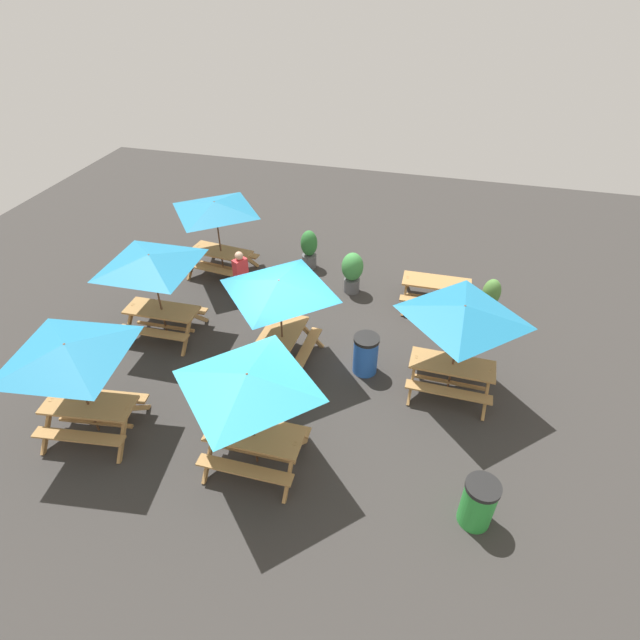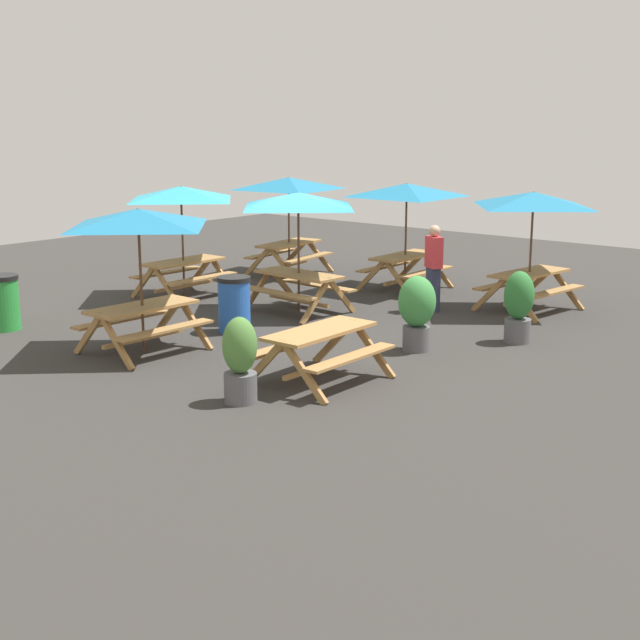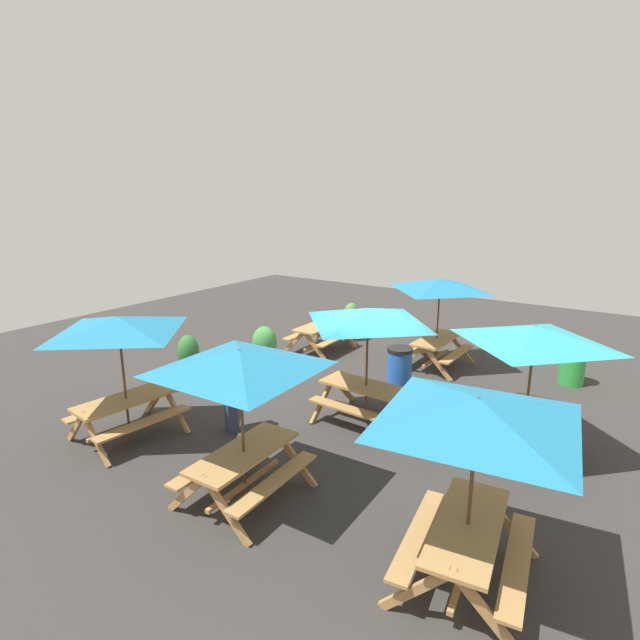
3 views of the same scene
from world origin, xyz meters
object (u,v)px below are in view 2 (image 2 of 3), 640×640
object	(u,v)px
picnic_table_0	(181,201)
potted_plant_0	(519,305)
potted_plant_1	(240,359)
picnic_table_2	(407,198)
trash_bin_blue	(234,304)
potted_plant_2	(417,309)
person_standing	(434,266)
picnic_table_6	(298,209)
picnic_table_4	(533,208)
picnic_table_3	(139,229)
picnic_table_1	(320,343)
picnic_table_5	(289,191)
trash_bin_green	(3,302)

from	to	relation	value
picnic_table_0	potted_plant_0	distance (m)	7.40
potted_plant_0	potted_plant_1	world-z (taller)	potted_plant_0
picnic_table_2	trash_bin_blue	bearing A→B (deg)	177.77
picnic_table_2	potted_plant_1	distance (m)	8.48
potted_plant_2	person_standing	size ratio (longest dim) A/B	0.73
picnic_table_6	picnic_table_4	bearing A→B (deg)	-135.03
trash_bin_blue	picnic_table_3	bearing A→B (deg)	175.79
potted_plant_2	potted_plant_1	bearing A→B (deg)	175.67
picnic_table_1	potted_plant_0	size ratio (longest dim) A/B	1.51
picnic_table_2	picnic_table_3	xyz separation A→B (m)	(-7.04, 0.21, 0.00)
potted_plant_0	picnic_table_3	bearing A→B (deg)	135.75
picnic_table_5	person_standing	size ratio (longest dim) A/B	1.68
picnic_table_6	trash_bin_blue	size ratio (longest dim) A/B	2.38
picnic_table_4	trash_bin_blue	size ratio (longest dim) A/B	2.38
picnic_table_5	trash_bin_blue	distance (m)	6.05
picnic_table_1	trash_bin_blue	size ratio (longest dim) A/B	1.86
picnic_table_0	picnic_table_4	size ratio (longest dim) A/B	1.00
picnic_table_0	potted_plant_1	size ratio (longest dim) A/B	2.02
picnic_table_2	picnic_table_3	bearing A→B (deg)	176.83
picnic_table_2	picnic_table_4	bearing A→B (deg)	-95.73
picnic_table_6	potted_plant_1	bearing A→B (deg)	126.45
person_standing	picnic_table_4	bearing A→B (deg)	-108.32
picnic_table_1	picnic_table_3	world-z (taller)	picnic_table_3
picnic_table_5	potted_plant_2	world-z (taller)	picnic_table_5
potted_plant_1	person_standing	world-z (taller)	person_standing
picnic_table_3	potted_plant_1	world-z (taller)	picnic_table_3
potted_plant_1	person_standing	xyz separation A→B (m)	(6.42, 1.16, 0.29)
picnic_table_4	picnic_table_5	world-z (taller)	same
potted_plant_2	picnic_table_2	bearing A→B (deg)	36.69
picnic_table_2	potted_plant_1	world-z (taller)	picnic_table_2
picnic_table_3	picnic_table_1	bearing A→B (deg)	-78.60
picnic_table_6	trash_bin_blue	world-z (taller)	picnic_table_6
picnic_table_3	trash_bin_blue	distance (m)	2.43
trash_bin_green	potted_plant_2	world-z (taller)	potted_plant_2
trash_bin_green	potted_plant_0	xyz separation A→B (m)	(5.03, -7.40, 0.14)
picnic_table_0	picnic_table_4	bearing A→B (deg)	-61.12
picnic_table_0	picnic_table_1	bearing A→B (deg)	-114.89
picnic_table_1	trash_bin_green	xyz separation A→B (m)	(-1.18, 6.32, -0.07)
picnic_table_0	picnic_table_3	world-z (taller)	same
potted_plant_2	picnic_table_4	bearing A→B (deg)	0.45
picnic_table_1	person_standing	world-z (taller)	person_standing
picnic_table_3	potted_plant_0	distance (m)	6.32
potted_plant_0	picnic_table_1	bearing A→B (deg)	164.28
picnic_table_5	picnic_table_6	xyz separation A→B (m)	(-3.02, -2.96, 0.00)
trash_bin_green	potted_plant_0	bearing A→B (deg)	-55.81
picnic_table_4	potted_plant_1	world-z (taller)	picnic_table_4
picnic_table_2	picnic_table_6	size ratio (longest dim) A/B	1.21
picnic_table_3	potted_plant_2	xyz separation A→B (m)	(2.89, -3.31, -1.30)
picnic_table_2	trash_bin_blue	distance (m)	5.35
potted_plant_1	picnic_table_1	bearing A→B (deg)	-8.04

